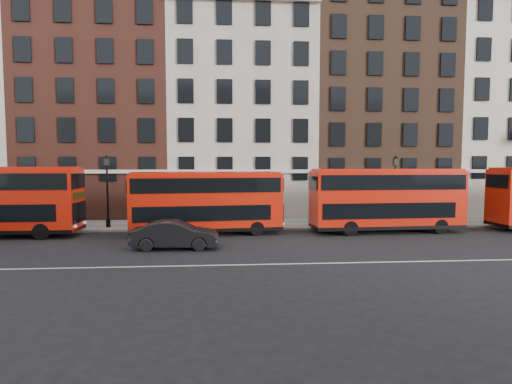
{
  "coord_description": "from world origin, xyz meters",
  "views": [
    {
      "loc": [
        -1.53,
        -20.76,
        4.81
      ],
      "look_at": [
        0.41,
        5.0,
        3.0
      ],
      "focal_mm": 28.0,
      "sensor_mm": 36.0,
      "label": 1
    }
  ],
  "objects": [
    {
      "name": "ground",
      "position": [
        0.0,
        0.0,
        0.0
      ],
      "size": [
        120.0,
        120.0,
        0.0
      ],
      "primitive_type": "plane",
      "color": "black",
      "rests_on": "ground"
    },
    {
      "name": "pavement",
      "position": [
        0.0,
        10.5,
        0.07
      ],
      "size": [
        80.0,
        5.0,
        0.15
      ],
      "primitive_type": "cube",
      "color": "slate",
      "rests_on": "ground"
    },
    {
      "name": "kerb",
      "position": [
        0.0,
        8.0,
        0.08
      ],
      "size": [
        80.0,
        0.3,
        0.16
      ],
      "primitive_type": "cube",
      "color": "gray",
      "rests_on": "ground"
    },
    {
      "name": "road_centre_line",
      "position": [
        0.0,
        -2.0,
        0.01
      ],
      "size": [
        70.0,
        0.12,
        0.01
      ],
      "primitive_type": "cube",
      "color": "white",
      "rests_on": "ground"
    },
    {
      "name": "building_terrace",
      "position": [
        -0.31,
        17.88,
        10.24
      ],
      "size": [
        64.0,
        11.95,
        22.0
      ],
      "color": "beige",
      "rests_on": "ground"
    },
    {
      "name": "bus_b",
      "position": [
        -2.87,
        6.46,
        2.3
      ],
      "size": [
        10.38,
        3.44,
        4.28
      ],
      "rotation": [
        0.0,
        0.0,
        0.1
      ],
      "color": "red",
      "rests_on": "ground"
    },
    {
      "name": "bus_c",
      "position": [
        9.72,
        6.46,
        2.4
      ],
      "size": [
        10.78,
        3.07,
        4.48
      ],
      "rotation": [
        0.0,
        0.0,
        0.05
      ],
      "color": "red",
      "rests_on": "ground"
    },
    {
      "name": "car_front",
      "position": [
        -4.41,
        1.94,
        0.8
      ],
      "size": [
        4.93,
        1.83,
        1.61
      ],
      "primitive_type": "imported",
      "rotation": [
        0.0,
        0.0,
        1.55
      ],
      "color": "black",
      "rests_on": "ground"
    },
    {
      "name": "lamp_post_left",
      "position": [
        -10.25,
        9.28,
        3.08
      ],
      "size": [
        0.44,
        0.44,
        5.33
      ],
      "color": "black",
      "rests_on": "pavement"
    },
    {
      "name": "lamp_post_right",
      "position": [
        11.19,
        8.39,
        3.08
      ],
      "size": [
        0.44,
        0.44,
        5.33
      ],
      "color": "black",
      "rests_on": "pavement"
    },
    {
      "name": "iron_railings",
      "position": [
        0.0,
        12.7,
        0.65
      ],
      "size": [
        6.6,
        0.06,
        1.0
      ],
      "primitive_type": null,
      "color": "black",
      "rests_on": "pavement"
    }
  ]
}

